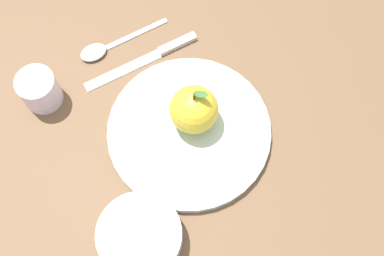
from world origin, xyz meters
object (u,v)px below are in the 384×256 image
Objects in this scene: apple at (194,110)px; side_bowl at (140,236)px; dinner_plate at (192,130)px; spoon at (103,48)px; cup at (39,89)px; knife at (152,56)px.

apple is 0.74× the size of side_bowl.
dinner_plate is 0.23m from spoon.
apple reaches higher than cup.
side_bowl is 0.59× the size of knife.
cup is 0.30× the size of knife.
dinner_plate is 0.26m from cup.
cup is (-0.10, 0.28, 0.01)m from side_bowl.
apple is at bearing -76.87° from knife.
apple is (0.01, 0.02, 0.05)m from dinner_plate.
side_bowl is 0.32m from knife.
knife is at bearing 71.63° from side_bowl.
knife is at bearing 6.55° from cup.
cup is at bearing 148.58° from dinner_plate.
side_bowl is 1.96× the size of cup.
knife is (0.20, 0.02, -0.03)m from cup.
spoon is at bearing 28.07° from cup.
side_bowl is 0.30m from cup.
side_bowl is (-0.13, -0.14, 0.02)m from dinner_plate.
apple reaches higher than dinner_plate.
dinner_plate is at bearing -62.41° from spoon.
apple is at bearing 49.94° from side_bowl.
side_bowl is at bearing -130.06° from apple.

